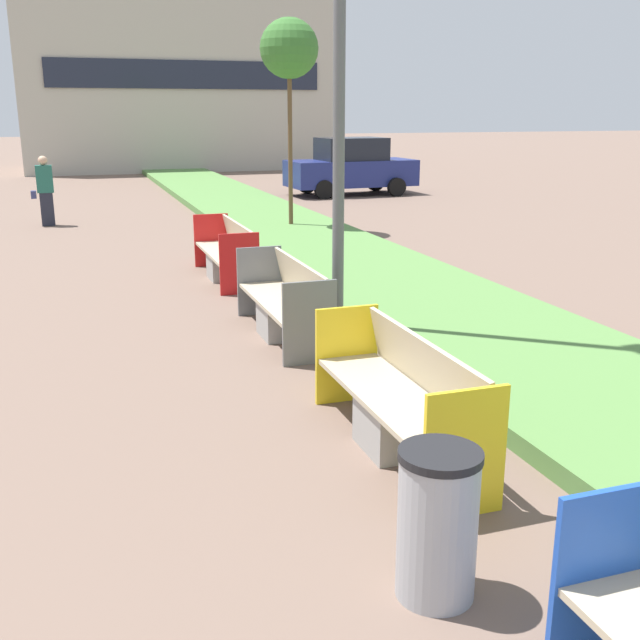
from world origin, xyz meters
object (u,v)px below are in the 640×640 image
(bench_yellow_frame, at_px, (400,406))
(parked_car_distant, at_px, (351,167))
(bench_red_frame, at_px, (227,257))
(sapling_tree_far, at_px, (289,50))
(pedestrian_walking, at_px, (45,191))
(bench_grey_frame, at_px, (285,307))
(litter_bin, at_px, (437,524))

(bench_yellow_frame, height_order, parked_car_distant, parked_car_distant)
(bench_yellow_frame, relative_size, bench_red_frame, 1.00)
(parked_car_distant, bearing_deg, bench_yellow_frame, -112.76)
(sapling_tree_far, bearing_deg, pedestrian_walking, 152.50)
(bench_grey_frame, xyz_separation_m, pedestrian_walking, (-2.91, 10.78, 0.47))
(bench_red_frame, relative_size, sapling_tree_far, 0.50)
(bench_red_frame, distance_m, pedestrian_walking, 7.87)
(bench_grey_frame, bearing_deg, bench_yellow_frame, -89.99)
(bench_yellow_frame, bearing_deg, bench_red_frame, 90.00)
(bench_yellow_frame, height_order, bench_grey_frame, same)
(pedestrian_walking, distance_m, parked_car_distant, 10.35)
(bench_yellow_frame, bearing_deg, bench_grey_frame, 90.01)
(bench_red_frame, xyz_separation_m, sapling_tree_far, (2.45, 4.51, 3.61))
(sapling_tree_far, height_order, parked_car_distant, sapling_tree_far)
(bench_grey_frame, xyz_separation_m, bench_red_frame, (0.00, 3.49, 0.00))
(bench_grey_frame, bearing_deg, bench_red_frame, 89.99)
(bench_yellow_frame, height_order, litter_bin, bench_yellow_frame)
(bench_grey_frame, height_order, bench_red_frame, same)
(litter_bin, distance_m, sapling_tree_far, 14.04)
(bench_red_frame, relative_size, parked_car_distant, 0.54)
(bench_yellow_frame, height_order, sapling_tree_far, sapling_tree_far)
(sapling_tree_far, bearing_deg, parked_car_distant, 59.13)
(sapling_tree_far, distance_m, parked_car_distant, 8.62)
(bench_yellow_frame, bearing_deg, litter_bin, -108.40)
(litter_bin, xyz_separation_m, sapling_tree_far, (3.06, 13.24, 3.53))
(bench_yellow_frame, xyz_separation_m, bench_grey_frame, (-0.00, 3.40, -0.00))
(sapling_tree_far, height_order, pedestrian_walking, sapling_tree_far)
(bench_red_frame, xyz_separation_m, parked_car_distant, (6.58, 11.42, 0.54))
(bench_grey_frame, distance_m, pedestrian_walking, 11.18)
(sapling_tree_far, bearing_deg, bench_red_frame, -118.49)
(bench_grey_frame, height_order, sapling_tree_far, sapling_tree_far)
(litter_bin, bearing_deg, parked_car_distant, 70.36)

